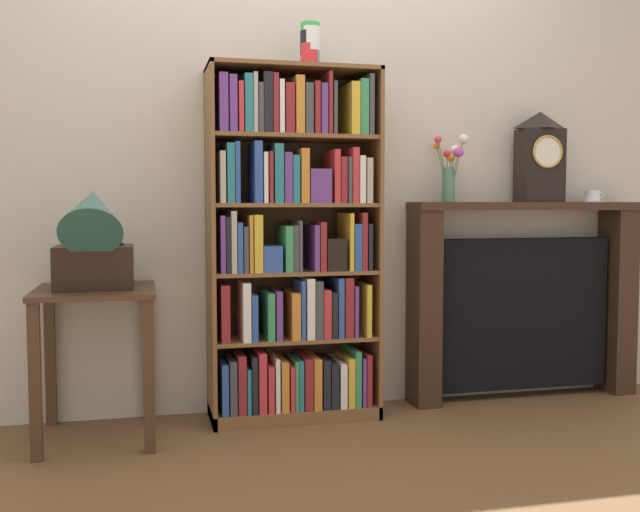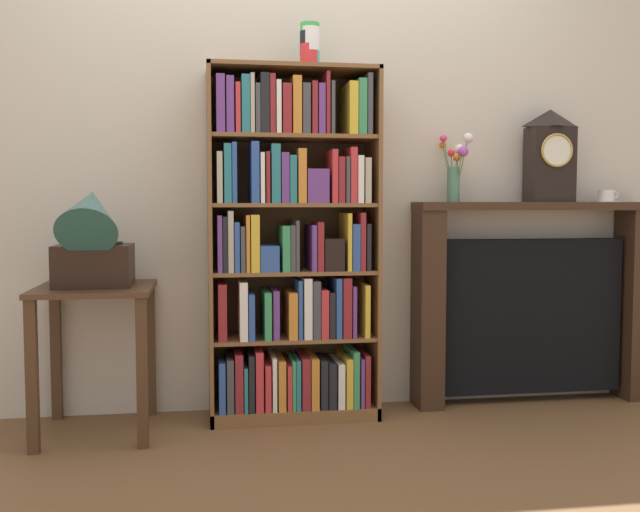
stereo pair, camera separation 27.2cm
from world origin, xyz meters
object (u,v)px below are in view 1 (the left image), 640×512
(bookshelf, at_px, (292,254))
(teacup_with_saucer, at_px, (592,197))
(mantel_clock, at_px, (540,157))
(flower_vase, at_px, (451,168))
(cup_stack, at_px, (310,46))
(gramophone, at_px, (93,239))
(fireplace_mantel, at_px, (522,302))
(side_table_left, at_px, (96,325))

(bookshelf, distance_m, teacup_with_saucer, 1.62)
(mantel_clock, bearing_deg, flower_vase, -179.43)
(cup_stack, bearing_deg, gramophone, -170.74)
(gramophone, xyz_separation_m, fireplace_mantel, (2.08, 0.24, -0.35))
(cup_stack, bearing_deg, fireplace_mantel, 4.19)
(cup_stack, xyz_separation_m, mantel_clock, (1.20, 0.06, -0.48))
(cup_stack, relative_size, gramophone, 0.40)
(side_table_left, relative_size, teacup_with_saucer, 4.73)
(fireplace_mantel, bearing_deg, flower_vase, -176.46)
(flower_vase, bearing_deg, teacup_with_saucer, 0.53)
(side_table_left, distance_m, teacup_with_saucer, 2.52)
(mantel_clock, xyz_separation_m, flower_vase, (-0.48, -0.00, -0.06))
(fireplace_mantel, bearing_deg, mantel_clock, -16.10)
(cup_stack, bearing_deg, mantel_clock, 2.96)
(mantel_clock, bearing_deg, teacup_with_saucer, 0.45)
(flower_vase, bearing_deg, mantel_clock, 0.57)
(side_table_left, relative_size, gramophone, 1.28)
(flower_vase, bearing_deg, cup_stack, -175.44)
(gramophone, bearing_deg, fireplace_mantel, 6.52)
(mantel_clock, relative_size, flower_vase, 1.38)
(bookshelf, relative_size, side_table_left, 2.51)
(bookshelf, xyz_separation_m, cup_stack, (0.09, 0.00, 0.94))
(cup_stack, distance_m, mantel_clock, 1.30)
(mantel_clock, distance_m, teacup_with_saucer, 0.37)
(side_table_left, bearing_deg, fireplace_mantel, 5.14)
(side_table_left, distance_m, gramophone, 0.36)
(bookshelf, relative_size, cup_stack, 7.95)
(fireplace_mantel, bearing_deg, bookshelf, -176.08)
(fireplace_mantel, bearing_deg, side_table_left, -174.86)
(gramophone, height_order, flower_vase, flower_vase)
(gramophone, distance_m, mantel_clock, 2.20)
(bookshelf, relative_size, gramophone, 3.21)
(bookshelf, relative_size, flower_vase, 4.90)
(fireplace_mantel, height_order, mantel_clock, mantel_clock)
(gramophone, bearing_deg, cup_stack, 9.26)
(gramophone, bearing_deg, flower_vase, 7.25)
(side_table_left, height_order, gramophone, gramophone)
(bookshelf, height_order, gramophone, bookshelf)
(gramophone, distance_m, flower_vase, 1.71)
(flower_vase, distance_m, teacup_with_saucer, 0.80)
(bookshelf, distance_m, mantel_clock, 1.37)
(mantel_clock, relative_size, teacup_with_saucer, 3.36)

